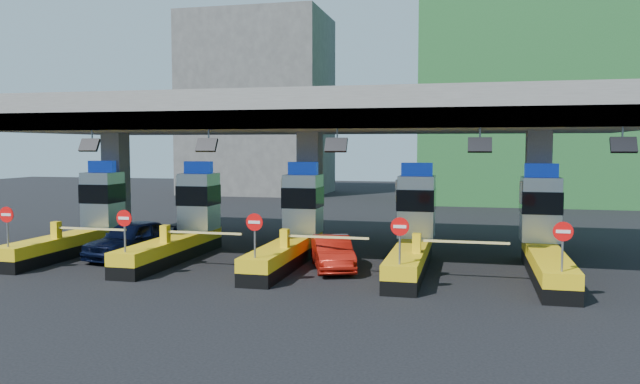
# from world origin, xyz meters

# --- Properties ---
(ground) EXTENTS (120.00, 120.00, 0.00)m
(ground) POSITION_xyz_m (0.00, 0.00, 0.00)
(ground) COLOR black
(ground) RESTS_ON ground
(toll_canopy) EXTENTS (28.00, 12.09, 7.00)m
(toll_canopy) POSITION_xyz_m (0.00, 2.87, 6.13)
(toll_canopy) COLOR slate
(toll_canopy) RESTS_ON ground
(toll_lane_far_left) EXTENTS (4.43, 8.00, 4.16)m
(toll_lane_far_left) POSITION_xyz_m (-10.00, 0.28, 1.40)
(toll_lane_far_left) COLOR black
(toll_lane_far_left) RESTS_ON ground
(toll_lane_left) EXTENTS (4.43, 8.00, 4.16)m
(toll_lane_left) POSITION_xyz_m (-5.00, 0.28, 1.40)
(toll_lane_left) COLOR black
(toll_lane_left) RESTS_ON ground
(toll_lane_center) EXTENTS (4.43, 8.00, 4.16)m
(toll_lane_center) POSITION_xyz_m (0.00, 0.28, 1.40)
(toll_lane_center) COLOR black
(toll_lane_center) RESTS_ON ground
(toll_lane_right) EXTENTS (4.43, 8.00, 4.16)m
(toll_lane_right) POSITION_xyz_m (5.00, 0.28, 1.40)
(toll_lane_right) COLOR black
(toll_lane_right) RESTS_ON ground
(toll_lane_far_right) EXTENTS (4.43, 8.00, 4.16)m
(toll_lane_far_right) POSITION_xyz_m (10.00, 0.28, 1.40)
(toll_lane_far_right) COLOR black
(toll_lane_far_right) RESTS_ON ground
(bg_building_scaffold) EXTENTS (18.00, 12.00, 28.00)m
(bg_building_scaffold) POSITION_xyz_m (12.00, 32.00, 14.00)
(bg_building_scaffold) COLOR #1E5926
(bg_building_scaffold) RESTS_ON ground
(bg_building_concrete) EXTENTS (14.00, 10.00, 18.00)m
(bg_building_concrete) POSITION_xyz_m (-14.00, 36.00, 9.00)
(bg_building_concrete) COLOR #4C4C49
(bg_building_concrete) RESTS_ON ground
(van) EXTENTS (2.73, 5.05, 1.63)m
(van) POSITION_xyz_m (-7.07, -0.58, 0.82)
(van) COLOR black
(van) RESTS_ON ground
(red_car) EXTENTS (2.65, 4.24, 1.32)m
(red_car) POSITION_xyz_m (1.97, -1.07, 0.66)
(red_car) COLOR #A0150C
(red_car) RESTS_ON ground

